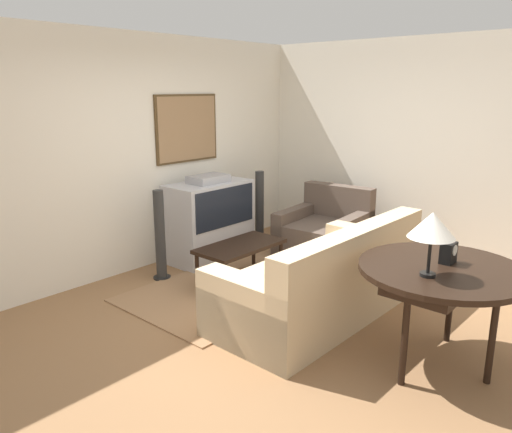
% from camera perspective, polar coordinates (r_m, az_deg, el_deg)
% --- Properties ---
extents(ground_plane, '(12.00, 12.00, 0.00)m').
position_cam_1_polar(ground_plane, '(4.78, 2.52, -11.51)').
color(ground_plane, '#8E6642').
extents(wall_back, '(12.00, 0.10, 2.70)m').
position_cam_1_polar(wall_back, '(5.92, -13.61, 6.91)').
color(wall_back, silver).
rests_on(wall_back, ground_plane).
extents(wall_right, '(0.06, 12.00, 2.70)m').
position_cam_1_polar(wall_right, '(6.60, 17.30, 7.38)').
color(wall_right, silver).
rests_on(wall_right, ground_plane).
extents(area_rug, '(2.57, 1.46, 0.01)m').
position_cam_1_polar(area_rug, '(5.56, -1.48, -7.55)').
color(area_rug, '#99704C').
rests_on(area_rug, ground_plane).
extents(tv, '(1.06, 0.58, 1.06)m').
position_cam_1_polar(tv, '(6.23, -5.34, -0.39)').
color(tv, '#B7B7BC').
rests_on(tv, ground_plane).
extents(couch, '(2.18, 1.01, 0.91)m').
position_cam_1_polar(couch, '(4.75, 7.63, -7.60)').
color(couch, '#CCB289').
rests_on(couch, ground_plane).
extents(armchair, '(1.05, 1.03, 0.87)m').
position_cam_1_polar(armchair, '(6.41, 7.85, -1.98)').
color(armchair, brown).
rests_on(armchair, ground_plane).
extents(coffee_table, '(1.00, 0.51, 0.45)m').
position_cam_1_polar(coffee_table, '(5.44, -1.81, -3.71)').
color(coffee_table, black).
rests_on(coffee_table, ground_plane).
extents(console_table, '(1.23, 1.23, 0.80)m').
position_cam_1_polar(console_table, '(4.00, 20.53, -6.30)').
color(console_table, black).
rests_on(console_table, ground_plane).
extents(table_lamp, '(0.33, 0.33, 0.47)m').
position_cam_1_polar(table_lamp, '(3.65, 19.48, -1.02)').
color(table_lamp, black).
rests_on(table_lamp, console_table).
extents(mantel_clock, '(0.14, 0.10, 0.16)m').
position_cam_1_polar(mantel_clock, '(4.06, 21.14, -3.88)').
color(mantel_clock, black).
rests_on(mantel_clock, console_table).
extents(speaker_tower_left, '(0.20, 0.20, 1.02)m').
position_cam_1_polar(speaker_tower_left, '(5.64, -10.90, -2.37)').
color(speaker_tower_left, black).
rests_on(speaker_tower_left, ground_plane).
extents(speaker_tower_right, '(0.20, 0.20, 1.02)m').
position_cam_1_polar(speaker_tower_right, '(6.76, 0.41, 0.70)').
color(speaker_tower_right, black).
rests_on(speaker_tower_right, ground_plane).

